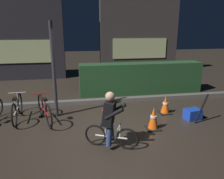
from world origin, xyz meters
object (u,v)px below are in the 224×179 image
(parked_bike_left_mid, at_px, (17,109))
(traffic_cone_far, at_px, (165,105))
(parked_bike_center_left, at_px, (44,110))
(cyclist, at_px, (110,120))
(closed_umbrella, at_px, (201,109))
(blue_crate, at_px, (193,114))
(street_post, at_px, (54,71))
(traffic_cone_near, at_px, (153,119))

(parked_bike_left_mid, relative_size, traffic_cone_far, 2.84)
(traffic_cone_far, bearing_deg, parked_bike_left_mid, 176.48)
(parked_bike_center_left, bearing_deg, cyclist, -155.13)
(cyclist, distance_m, closed_umbrella, 2.76)
(blue_crate, bearing_deg, cyclist, -157.49)
(parked_bike_center_left, relative_size, closed_umbrella, 1.83)
(street_post, bearing_deg, parked_bike_center_left, -130.54)
(cyclist, relative_size, closed_umbrella, 1.47)
(blue_crate, bearing_deg, street_post, 166.67)
(parked_bike_left_mid, height_order, traffic_cone_near, parked_bike_left_mid)
(parked_bike_center_left, height_order, blue_crate, parked_bike_center_left)
(traffic_cone_near, xyz_separation_m, closed_umbrella, (1.41, 0.15, 0.12))
(blue_crate, distance_m, cyclist, 2.79)
(street_post, bearing_deg, parked_bike_left_mid, -175.71)
(traffic_cone_far, height_order, blue_crate, traffic_cone_far)
(traffic_cone_far, distance_m, cyclist, 2.56)
(traffic_cone_near, bearing_deg, blue_crate, 16.87)
(parked_bike_center_left, height_order, traffic_cone_far, parked_bike_center_left)
(parked_bike_left_mid, xyz_separation_m, closed_umbrella, (4.94, -1.07, 0.07))
(street_post, distance_m, traffic_cone_near, 2.99)
(blue_crate, bearing_deg, parked_bike_left_mid, 170.41)
(parked_bike_left_mid, distance_m, blue_crate, 4.93)
(closed_umbrella, bearing_deg, traffic_cone_near, 179.15)
(parked_bike_center_left, relative_size, traffic_cone_far, 2.80)
(parked_bike_center_left, height_order, cyclist, cyclist)
(traffic_cone_near, bearing_deg, cyclist, -151.87)
(parked_bike_center_left, relative_size, cyclist, 1.25)
(traffic_cone_near, xyz_separation_m, traffic_cone_far, (0.73, 0.96, -0.02))
(cyclist, bearing_deg, parked_bike_center_left, 157.89)
(traffic_cone_near, height_order, traffic_cone_far, traffic_cone_near)
(traffic_cone_near, relative_size, blue_crate, 1.34)
(street_post, distance_m, traffic_cone_far, 3.41)
(traffic_cone_near, bearing_deg, parked_bike_left_mid, 160.95)
(parked_bike_left_mid, xyz_separation_m, traffic_cone_far, (4.27, -0.26, -0.07))
(traffic_cone_near, distance_m, closed_umbrella, 1.42)
(parked_bike_center_left, distance_m, closed_umbrella, 4.26)
(traffic_cone_far, xyz_separation_m, closed_umbrella, (0.67, -0.81, 0.14))
(street_post, distance_m, closed_umbrella, 4.16)
(traffic_cone_far, height_order, closed_umbrella, closed_umbrella)
(parked_bike_left_mid, bearing_deg, blue_crate, -103.41)
(cyclist, bearing_deg, parked_bike_left_mid, 165.07)
(blue_crate, bearing_deg, parked_bike_center_left, 172.20)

